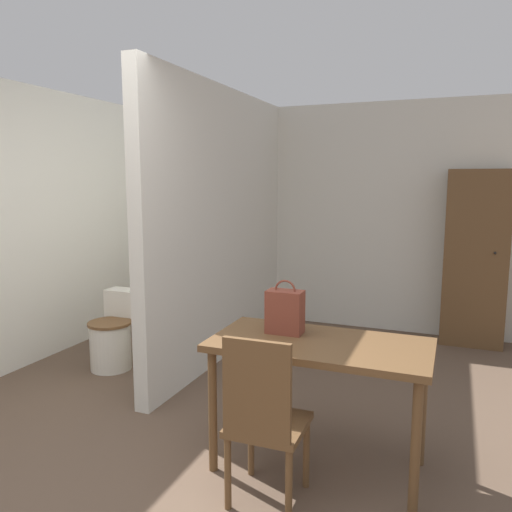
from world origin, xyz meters
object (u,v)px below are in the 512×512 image
(wooden_chair, at_px, (264,417))
(toilet, at_px, (114,335))
(wooden_cabinet, at_px, (475,259))
(dining_table, at_px, (320,357))
(handbag, at_px, (285,311))

(wooden_chair, xyz_separation_m, toilet, (-1.94, 1.33, -0.19))
(toilet, distance_m, wooden_cabinet, 3.58)
(wooden_chair, distance_m, wooden_cabinet, 3.40)
(toilet, xyz_separation_m, wooden_cabinet, (2.99, 1.88, 0.59))
(dining_table, relative_size, wooden_cabinet, 0.69)
(toilet, bearing_deg, dining_table, -22.66)
(toilet, bearing_deg, handbag, -23.18)
(dining_table, xyz_separation_m, wooden_chair, (-0.17, -0.44, -0.19))
(toilet, relative_size, wooden_cabinet, 0.38)
(wooden_chair, xyz_separation_m, handbag, (-0.07, 0.52, 0.41))
(dining_table, distance_m, wooden_cabinet, 2.91)
(handbag, bearing_deg, dining_table, -18.42)
(wooden_cabinet, bearing_deg, handbag, -112.52)
(handbag, bearing_deg, wooden_cabinet, 67.48)
(toilet, xyz_separation_m, handbag, (1.88, -0.80, 0.60))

